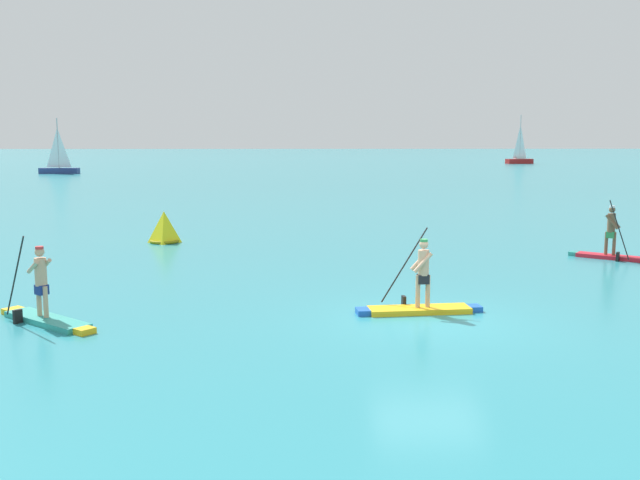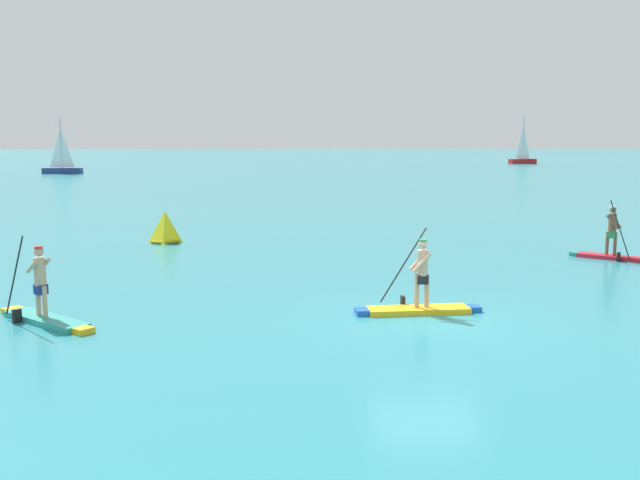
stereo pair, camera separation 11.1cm
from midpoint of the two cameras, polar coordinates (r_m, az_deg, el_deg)
ground at (r=16.61m, az=8.46°, el=-6.26°), size 440.00×440.00×0.00m
paddleboarder_near_left at (r=17.23m, az=-21.23°, el=-5.05°), size 2.71×2.35×2.02m
paddleboarder_mid_center at (r=17.15m, az=7.73°, el=-4.59°), size 3.03×0.94×1.99m
paddleboarder_far_right at (r=26.26m, az=22.09°, el=-0.53°), size 2.50×2.00×2.04m
race_marker_buoy at (r=28.73m, az=-12.38°, el=0.88°), size 1.17×1.17×1.24m
sailboat_left_horizon at (r=85.09m, az=-20.06°, el=5.54°), size 4.28×1.17×6.10m
sailboat_right_horizon at (r=113.18m, az=15.54°, el=6.34°), size 4.33×2.24×7.27m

